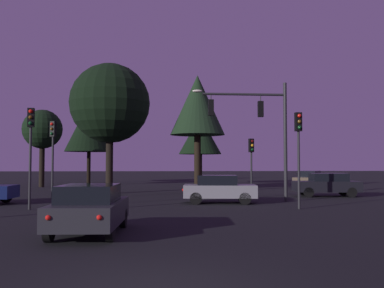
% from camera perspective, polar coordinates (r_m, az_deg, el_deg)
% --- Properties ---
extents(ground_plane, '(168.00, 168.00, 0.00)m').
position_cam_1_polar(ground_plane, '(31.74, -4.20, -6.55)').
color(ground_plane, black).
rests_on(ground_plane, ground).
extents(traffic_signal_mast_arm, '(5.42, 0.41, 6.78)m').
position_cam_1_polar(traffic_signal_mast_arm, '(24.14, 9.19, 3.02)').
color(traffic_signal_mast_arm, '#232326').
rests_on(traffic_signal_mast_arm, ground).
extents(traffic_light_corner_left, '(0.32, 0.36, 4.61)m').
position_cam_1_polar(traffic_light_corner_left, '(20.67, 14.29, 0.44)').
color(traffic_light_corner_left, '#232326').
rests_on(traffic_light_corner_left, ground).
extents(traffic_light_corner_right, '(0.33, 0.37, 4.79)m').
position_cam_1_polar(traffic_light_corner_right, '(21.20, -21.08, 0.78)').
color(traffic_light_corner_right, '#232326').
rests_on(traffic_light_corner_right, ground).
extents(traffic_light_median, '(0.36, 0.38, 3.80)m').
position_cam_1_polar(traffic_light_median, '(27.97, 8.08, -1.50)').
color(traffic_light_median, '#232326').
rests_on(traffic_light_median, ground).
extents(traffic_light_far_side, '(0.36, 0.39, 4.63)m').
position_cam_1_polar(traffic_light_far_side, '(25.78, -18.40, -0.07)').
color(traffic_light_far_side, '#232326').
rests_on(traffic_light_far_side, ground).
extents(car_nearside_lane, '(2.04, 4.09, 1.52)m').
position_cam_1_polar(car_nearside_lane, '(13.37, -13.72, -8.48)').
color(car_nearside_lane, '#232328').
rests_on(car_nearside_lane, ground).
extents(car_crossing_right, '(4.12, 2.22, 1.52)m').
position_cam_1_polar(car_crossing_right, '(23.02, 3.70, -6.06)').
color(car_crossing_right, gray).
rests_on(car_crossing_right, ground).
extents(car_far_lane, '(4.33, 2.06, 1.52)m').
position_cam_1_polar(car_far_lane, '(28.94, 17.85, -5.24)').
color(car_far_lane, black).
rests_on(car_far_lane, ground).
extents(car_parked_lot, '(3.67, 4.33, 1.52)m').
position_cam_1_polar(car_parked_lot, '(37.39, 15.60, -4.65)').
color(car_parked_lot, '#473828').
rests_on(car_parked_lot, ground).
extents(tree_behind_sign, '(5.76, 5.76, 9.39)m').
position_cam_1_polar(tree_behind_sign, '(31.02, -11.09, 5.41)').
color(tree_behind_sign, black).
rests_on(tree_behind_sign, ground).
extents(tree_left_far, '(5.27, 5.27, 8.96)m').
position_cam_1_polar(tree_left_far, '(47.51, -13.80, 2.30)').
color(tree_left_far, black).
rests_on(tree_left_far, ground).
extents(tree_center_horizon, '(4.02, 4.02, 8.70)m').
position_cam_1_polar(tree_center_horizon, '(31.05, 0.75, 5.22)').
color(tree_center_horizon, black).
rests_on(tree_center_horizon, ground).
extents(tree_right_cluster, '(4.40, 4.40, 7.09)m').
position_cam_1_polar(tree_right_cluster, '(43.23, 1.10, 1.22)').
color(tree_right_cluster, black).
rests_on(tree_right_cluster, ground).
extents(tree_lot_edge, '(3.60, 3.60, 7.11)m').
position_cam_1_polar(tree_lot_edge, '(40.92, -19.66, 1.82)').
color(tree_lot_edge, black).
rests_on(tree_lot_edge, ground).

